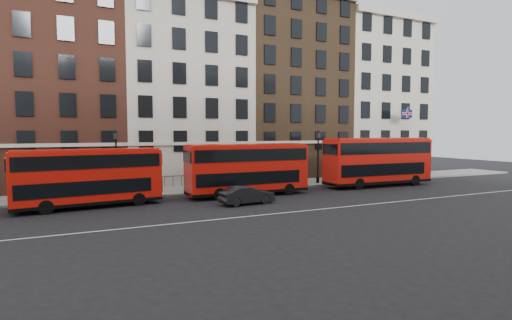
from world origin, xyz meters
name	(u,v)px	position (x,y,z in m)	size (l,w,h in m)	color
ground	(252,209)	(0.00, 0.00, 0.00)	(120.00, 120.00, 0.00)	black
pavement	(205,189)	(0.00, 10.50, 0.07)	(80.00, 5.00, 0.15)	gray
kerb	(214,192)	(0.00, 8.00, 0.08)	(80.00, 0.30, 0.16)	gray
road_centre_line	(265,215)	(0.00, -2.00, 0.01)	(70.00, 0.12, 0.01)	white
building_terrace	(180,86)	(-0.31, 17.88, 10.24)	(64.00, 11.95, 22.00)	#B5AF9D
bus_b	(88,176)	(-10.10, 5.44, 2.21)	(9.98, 3.36, 4.11)	red
bus_c	(247,168)	(2.07, 5.44, 2.31)	(10.28, 2.53, 4.31)	red
bus_d	(378,160)	(16.04, 5.44, 2.54)	(11.33, 3.05, 4.73)	red
car_front	(247,195)	(0.47, 1.95, 0.68)	(1.44, 4.12, 1.36)	black
lamp_post_left	(116,160)	(-7.83, 9.22, 3.08)	(0.44, 0.44, 5.33)	black
lamp_post_right	(318,154)	(11.58, 9.17, 3.08)	(0.44, 0.44, 5.33)	black
traffic_light	(413,158)	(23.53, 8.12, 2.45)	(0.25, 0.45, 3.27)	black
iron_railings	(198,180)	(0.00, 12.70, 0.65)	(6.60, 0.06, 1.00)	black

